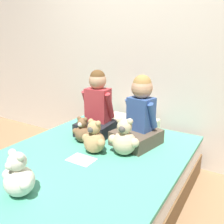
% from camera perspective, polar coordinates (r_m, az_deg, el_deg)
% --- Properties ---
extents(ground_plane, '(14.00, 14.00, 0.00)m').
position_cam_1_polar(ground_plane, '(2.16, -5.99, -20.39)').
color(ground_plane, '#93704C').
extents(wall_behind_bed, '(8.00, 0.06, 2.50)m').
position_cam_1_polar(wall_behind_bed, '(2.65, 7.87, 15.52)').
color(wall_behind_bed, beige).
rests_on(wall_behind_bed, ground_plane).
extents(bed, '(1.45, 1.92, 0.40)m').
position_cam_1_polar(bed, '(2.04, -6.16, -15.94)').
color(bed, brown).
rests_on(bed, ground_plane).
extents(child_on_left, '(0.35, 0.36, 0.64)m').
position_cam_1_polar(child_on_left, '(2.33, -3.61, 0.85)').
color(child_on_left, black).
rests_on(child_on_left, bed).
extents(child_on_right, '(0.41, 0.44, 0.62)m').
position_cam_1_polar(child_on_right, '(2.12, 6.59, -1.07)').
color(child_on_right, brown).
rests_on(child_on_right, bed).
extents(teddy_bear_held_by_left_child, '(0.20, 0.15, 0.24)m').
position_cam_1_polar(teddy_bear_held_by_left_child, '(2.20, -7.07, -4.64)').
color(teddy_bear_held_by_left_child, brown).
rests_on(teddy_bear_held_by_left_child, bed).
extents(teddy_bear_held_by_right_child, '(0.26, 0.20, 0.31)m').
position_cam_1_polar(teddy_bear_held_by_right_child, '(1.94, 2.96, -6.54)').
color(teddy_bear_held_by_right_child, '#D1B78E').
rests_on(teddy_bear_held_by_right_child, bed).
extents(teddy_bear_between_children, '(0.24, 0.18, 0.29)m').
position_cam_1_polar(teddy_bear_between_children, '(1.98, -4.20, -6.47)').
color(teddy_bear_between_children, tan).
rests_on(teddy_bear_between_children, bed).
extents(teddy_bear_at_foot_of_bed, '(0.24, 0.18, 0.29)m').
position_cam_1_polar(teddy_bear_at_foot_of_bed, '(1.56, -21.55, -14.30)').
color(teddy_bear_at_foot_of_bed, silver).
rests_on(teddy_bear_at_foot_of_bed, bed).
extents(pillow_at_headboard, '(0.55, 0.29, 0.11)m').
position_cam_1_polar(pillow_at_headboard, '(2.53, 4.52, -2.75)').
color(pillow_at_headboard, beige).
rests_on(pillow_at_headboard, bed).
extents(sign_card, '(0.21, 0.15, 0.00)m').
position_cam_1_polar(sign_card, '(1.92, -7.36, -11.28)').
color(sign_card, white).
rests_on(sign_card, bed).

